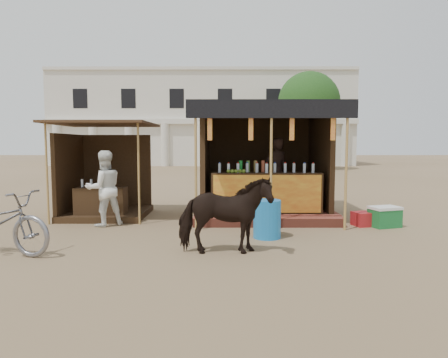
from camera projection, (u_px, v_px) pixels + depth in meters
name	position (u px, v px, depth m)	size (l,w,h in m)	color
ground	(224.00, 249.00, 7.05)	(120.00, 120.00, 0.00)	#846B4C
main_stall	(264.00, 176.00, 10.31)	(3.60, 3.61, 2.78)	brown
secondary_stall	(101.00, 183.00, 10.21)	(2.40, 2.40, 2.38)	#352113
cow	(225.00, 215.00, 6.66)	(0.71, 1.56, 1.32)	black
bystander	(104.00, 188.00, 8.98)	(0.83, 0.64, 1.70)	white
blue_barrel	(267.00, 219.00, 7.85)	(0.54, 0.54, 0.75)	#1A7AC8
red_crate	(363.00, 219.00, 9.02)	(0.41, 0.40, 0.32)	maroon
cooler	(385.00, 217.00, 8.90)	(0.74, 0.61, 0.46)	#186D30
background_building	(203.00, 121.00, 36.54)	(26.00, 7.45, 8.18)	silver
tree	(306.00, 105.00, 28.68)	(4.50, 4.40, 7.00)	#382314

